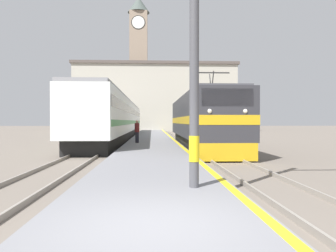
% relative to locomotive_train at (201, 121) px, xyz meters
% --- Properties ---
extents(ground_plane, '(200.00, 200.00, 0.00)m').
position_rel_locomotive_train_xyz_m(ground_plane, '(-3.31, 12.73, -1.87)').
color(ground_plane, '#70665B').
extents(platform, '(3.86, 140.00, 0.34)m').
position_rel_locomotive_train_xyz_m(platform, '(-3.31, 7.73, -1.70)').
color(platform, slate).
rests_on(platform, ground).
extents(rail_track_near, '(2.83, 140.00, 0.16)m').
position_rel_locomotive_train_xyz_m(rail_track_near, '(0.00, 7.73, -1.84)').
color(rail_track_near, '#70665B').
rests_on(rail_track_near, ground).
extents(rail_track_far, '(2.83, 140.00, 0.16)m').
position_rel_locomotive_train_xyz_m(rail_track_far, '(-6.84, 7.73, -1.84)').
color(rail_track_far, '#70665B').
rests_on(rail_track_far, ground).
extents(locomotive_train, '(2.92, 15.85, 4.62)m').
position_rel_locomotive_train_xyz_m(locomotive_train, '(0.00, 0.00, 0.00)').
color(locomotive_train, black).
rests_on(locomotive_train, ground).
extents(passenger_train, '(2.92, 38.97, 4.02)m').
position_rel_locomotive_train_xyz_m(passenger_train, '(-6.84, 13.49, 0.29)').
color(passenger_train, black).
rests_on(passenger_train, ground).
extents(catenary_mast, '(2.66, 0.24, 8.14)m').
position_rel_locomotive_train_xyz_m(catenary_mast, '(-2.24, -14.59, 2.59)').
color(catenary_mast, '#4C4C51').
rests_on(catenary_mast, platform).
extents(person_on_platform, '(0.34, 0.34, 1.62)m').
position_rel_locomotive_train_xyz_m(person_on_platform, '(-4.41, 1.26, -0.69)').
color(person_on_platform, '#23232D').
rests_on(person_on_platform, platform).
extents(clock_tower, '(4.60, 4.60, 28.08)m').
position_rel_locomotive_train_xyz_m(clock_tower, '(-6.15, 47.34, 12.96)').
color(clock_tower, gray).
rests_on(clock_tower, ground).
extents(station_building, '(30.23, 6.95, 12.64)m').
position_rel_locomotive_train_xyz_m(station_building, '(-2.71, 39.34, 4.48)').
color(station_building, '#B7B2A3').
rests_on(station_building, ground).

